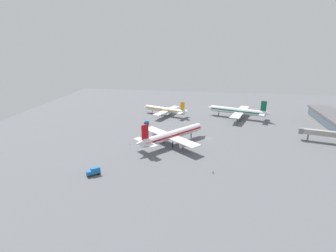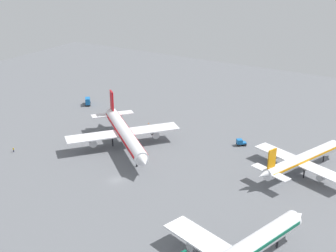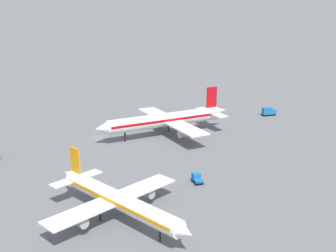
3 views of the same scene
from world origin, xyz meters
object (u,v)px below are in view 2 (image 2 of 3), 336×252
(ground_crew_worker, at_px, (13,150))
(safety_cone_near_gate, at_px, (149,123))
(airplane_at_gate, at_px, (124,133))
(airplane_taxiing, at_px, (302,160))
(catering_truck, at_px, (88,101))
(baggage_tug, at_px, (241,142))

(ground_crew_worker, relative_size, safety_cone_near_gate, 2.78)
(airplane_at_gate, relative_size, airplane_taxiing, 1.08)
(airplane_at_gate, bearing_deg, ground_crew_worker, -104.12)
(ground_crew_worker, bearing_deg, airplane_at_gate, 128.70)
(airplane_at_gate, bearing_deg, catering_truck, -175.06)
(airplane_taxiing, height_order, ground_crew_worker, airplane_taxiing)
(catering_truck, relative_size, baggage_tug, 1.48)
(ground_crew_worker, height_order, safety_cone_near_gate, ground_crew_worker)
(baggage_tug, distance_m, safety_cone_near_gate, 38.00)
(airplane_at_gate, xyz_separation_m, safety_cone_near_gate, (-4.87, 22.28, -5.08))
(airplane_at_gate, distance_m, safety_cone_near_gate, 23.36)
(airplane_taxiing, relative_size, safety_cone_near_gate, 62.11)
(airplane_taxiing, height_order, catering_truck, airplane_taxiing)
(catering_truck, relative_size, ground_crew_worker, 3.31)
(airplane_taxiing, distance_m, catering_truck, 96.78)
(safety_cone_near_gate, bearing_deg, airplane_taxiing, -8.58)
(ground_crew_worker, distance_m, safety_cone_near_gate, 50.80)
(airplane_taxiing, distance_m, safety_cone_near_gate, 62.04)
(catering_truck, xyz_separation_m, safety_cone_near_gate, (34.46, -5.05, -1.40))
(baggage_tug, bearing_deg, airplane_taxiing, 118.71)
(airplane_at_gate, height_order, catering_truck, airplane_at_gate)
(airplane_at_gate, height_order, baggage_tug, airplane_at_gate)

